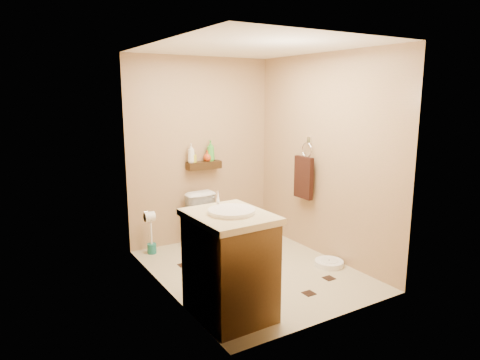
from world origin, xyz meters
TOP-DOWN VIEW (x-y plane):
  - ground at (0.00, 0.00)m, footprint 2.50×2.50m
  - wall_back at (0.00, 1.25)m, footprint 2.00×0.04m
  - wall_front at (0.00, -1.25)m, footprint 2.00×0.04m
  - wall_left at (-1.00, 0.00)m, footprint 0.04×2.50m
  - wall_right at (1.00, 0.00)m, footprint 0.04×2.50m
  - ceiling at (0.00, 0.00)m, footprint 2.00×2.50m
  - wall_shelf at (0.00, 1.17)m, footprint 0.46×0.14m
  - floor_accents at (0.04, -0.06)m, footprint 1.30×1.46m
  - toilet at (-0.08, 0.83)m, footprint 0.42×0.70m
  - vanity at (-0.70, -0.72)m, footprint 0.65×0.78m
  - bathroom_scale at (0.82, -0.35)m, footprint 0.39×0.39m
  - toilet_brush at (-0.78, 1.07)m, footprint 0.11×0.11m
  - towel_ring at (0.91, 0.25)m, footprint 0.12×0.30m
  - toilet_paper at (-0.94, 0.65)m, footprint 0.12×0.11m
  - bottle_a at (-0.18, 1.17)m, footprint 0.12×0.12m
  - bottle_b at (-0.15, 1.17)m, footprint 0.09×0.09m
  - bottle_c at (0.05, 1.17)m, footprint 0.12×0.12m
  - bottle_d at (0.10, 1.17)m, footprint 0.12×0.12m

SIDE VIEW (x-z plane):
  - ground at x=0.00m, z-range 0.00..0.00m
  - floor_accents at x=0.04m, z-range 0.00..0.01m
  - bathroom_scale at x=0.82m, z-range 0.00..0.06m
  - toilet_brush at x=-0.78m, z-range -0.07..0.41m
  - toilet at x=-0.08m, z-range 0.00..0.69m
  - vanity at x=-0.70m, z-range -0.06..1.03m
  - toilet_paper at x=-0.94m, z-range 0.54..0.66m
  - towel_ring at x=0.91m, z-range 0.57..1.33m
  - wall_shelf at x=0.00m, z-range 0.97..1.07m
  - bottle_c at x=0.05m, z-range 1.07..1.21m
  - bottle_b at x=-0.15m, z-range 1.07..1.22m
  - bottle_a at x=-0.18m, z-range 1.07..1.31m
  - wall_back at x=0.00m, z-range 0.00..2.40m
  - wall_front at x=0.00m, z-range 0.00..2.40m
  - wall_left at x=-1.00m, z-range 0.00..2.40m
  - wall_right at x=1.00m, z-range 0.00..2.40m
  - bottle_d at x=0.10m, z-range 1.07..1.34m
  - ceiling at x=0.00m, z-range 2.39..2.41m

